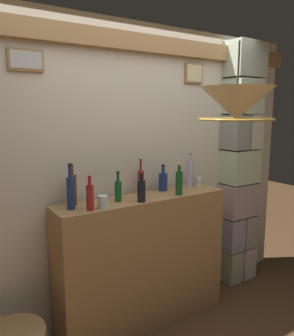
{
  "coord_description": "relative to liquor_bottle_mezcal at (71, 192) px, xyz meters",
  "views": [
    {
      "loc": [
        -1.46,
        -1.4,
        1.81
      ],
      "look_at": [
        0.0,
        0.8,
        1.37
      ],
      "focal_mm": 36.07,
      "sensor_mm": 36.0,
      "label": 1
    }
  ],
  "objects": [
    {
      "name": "liquor_bottle_sherry",
      "position": [
        0.05,
        0.1,
        -0.01
      ],
      "size": [
        0.06,
        0.06,
        0.31
      ],
      "color": "#583316",
      "rests_on": "bar_shelf_unit"
    },
    {
      "name": "pendant_lamp",
      "position": [
        0.81,
        -0.78,
        0.61
      ],
      "size": [
        0.47,
        0.47,
        0.48
      ],
      "color": "beige"
    },
    {
      "name": "liquor_bottle_whiskey",
      "position": [
        0.91,
        -0.09,
        -0.02
      ],
      "size": [
        0.06,
        0.06,
        0.26
      ],
      "color": "#195221",
      "rests_on": "bar_shelf_unit"
    },
    {
      "name": "liquor_bottle_scotch",
      "position": [
        0.53,
        -0.11,
        -0.03
      ],
      "size": [
        0.06,
        0.06,
        0.24
      ],
      "color": "black",
      "rests_on": "bar_shelf_unit"
    },
    {
      "name": "panelled_rear_partition",
      "position": [
        0.62,
        0.24,
        0.1
      ],
      "size": [
        3.78,
        0.15,
        2.54
      ],
      "color": "beige",
      "rests_on": "ground"
    },
    {
      "name": "liquor_bottle_tequila",
      "position": [
        0.39,
        0.0,
        -0.04
      ],
      "size": [
        0.05,
        0.05,
        0.24
      ],
      "color": "#175824",
      "rests_on": "bar_shelf_unit"
    },
    {
      "name": "liquor_bottle_gin",
      "position": [
        0.1,
        -0.1,
        -0.03
      ],
      "size": [
        0.05,
        0.05,
        0.25
      ],
      "color": "maroon",
      "rests_on": "bar_shelf_unit"
    },
    {
      "name": "liquor_bottle_mezcal",
      "position": [
        0.0,
        0.0,
        0.0
      ],
      "size": [
        0.06,
        0.06,
        0.33
      ],
      "color": "navy",
      "rests_on": "bar_shelf_unit"
    },
    {
      "name": "glass_tumbler_rocks",
      "position": [
        0.2,
        -0.1,
        -0.08
      ],
      "size": [
        0.08,
        0.08,
        0.09
      ],
      "color": "silver",
      "rests_on": "bar_shelf_unit"
    },
    {
      "name": "glass_tumbler_highball",
      "position": [
        1.31,
        0.11,
        -0.09
      ],
      "size": [
        0.06,
        0.06,
        0.07
      ],
      "color": "silver",
      "rests_on": "bar_shelf_unit"
    },
    {
      "name": "liquor_bottle_bourbon",
      "position": [
        0.67,
        0.13,
        -0.02
      ],
      "size": [
        0.06,
        0.06,
        0.3
      ],
      "color": "maroon",
      "rests_on": "bar_shelf_unit"
    },
    {
      "name": "liquor_bottle_rum",
      "position": [
        1.19,
        0.09,
        0.0
      ],
      "size": [
        0.06,
        0.06,
        0.31
      ],
      "color": "silver",
      "rests_on": "bar_shelf_unit"
    },
    {
      "name": "stone_pillar",
      "position": [
        1.87,
        0.12,
        0.0
      ],
      "size": [
        0.41,
        0.3,
        2.48
      ],
      "color": "#9EA586",
      "rests_on": "ground"
    },
    {
      "name": "liquor_bottle_vodka",
      "position": [
        0.89,
        0.1,
        -0.04
      ],
      "size": [
        0.08,
        0.08,
        0.23
      ],
      "color": "navy",
      "rests_on": "bar_shelf_unit"
    },
    {
      "name": "bar_shelf_unit",
      "position": [
        0.62,
        -0.0,
        -0.69
      ],
      "size": [
        1.5,
        0.34,
        1.12
      ],
      "primitive_type": "cube",
      "color": "#9E7547",
      "rests_on": "ground"
    }
  ]
}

